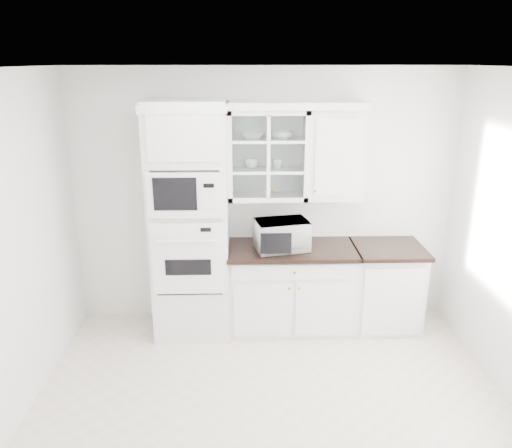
{
  "coord_description": "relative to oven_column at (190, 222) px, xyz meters",
  "views": [
    {
      "loc": [
        -0.2,
        -3.34,
        2.75
      ],
      "look_at": [
        -0.1,
        1.05,
        1.3
      ],
      "focal_mm": 35.0,
      "sensor_mm": 36.0,
      "label": 1
    }
  ],
  "objects": [
    {
      "name": "countertop_microwave",
      "position": [
        0.91,
        -0.02,
        -0.13
      ],
      "size": [
        0.6,
        0.53,
        0.3
      ],
      "primitive_type": "imported",
      "rotation": [
        0.0,
        0.0,
        3.35
      ],
      "color": "white",
      "rests_on": "base_cabinet_run"
    },
    {
      "name": "ground",
      "position": [
        0.75,
        -1.42,
        -1.19
      ],
      "size": [
        4.0,
        3.5,
        0.01
      ],
      "primitive_type": "cube",
      "color": "beige",
      "rests_on": "ground"
    },
    {
      "name": "extra_base_cabinet",
      "position": [
        2.03,
        0.03,
        -0.74
      ],
      "size": [
        0.72,
        0.67,
        0.92
      ],
      "color": "silver",
      "rests_on": "ground"
    },
    {
      "name": "room_shell",
      "position": [
        0.75,
        -0.99,
        0.58
      ],
      "size": [
        4.0,
        3.5,
        2.7
      ],
      "color": "white",
      "rests_on": "ground"
    },
    {
      "name": "cup_a",
      "position": [
        0.62,
        0.18,
        0.56
      ],
      "size": [
        0.16,
        0.16,
        0.1
      ],
      "primitive_type": "imported",
      "rotation": [
        0.0,
        0.0,
        -0.23
      ],
      "color": "white",
      "rests_on": "upper_cabinet_glass"
    },
    {
      "name": "oven_column",
      "position": [
        0.0,
        0.0,
        0.0
      ],
      "size": [
        0.76,
        0.68,
        2.4
      ],
      "color": "silver",
      "rests_on": "ground"
    },
    {
      "name": "base_cabinet_run",
      "position": [
        1.03,
        0.03,
        -0.74
      ],
      "size": [
        1.32,
        0.67,
        0.92
      ],
      "color": "silver",
      "rests_on": "ground"
    },
    {
      "name": "crown_molding",
      "position": [
        0.68,
        0.14,
        1.14
      ],
      "size": [
        2.14,
        0.38,
        0.07
      ],
      "primitive_type": "cube",
      "color": "white",
      "rests_on": "room_shell"
    },
    {
      "name": "bowl_a",
      "position": [
        0.63,
        0.18,
        0.84
      ],
      "size": [
        0.28,
        0.28,
        0.06
      ],
      "primitive_type": "imported",
      "rotation": [
        0.0,
        0.0,
        -0.18
      ],
      "color": "white",
      "rests_on": "upper_cabinet_glass"
    },
    {
      "name": "upper_cabinet_glass",
      "position": [
        0.78,
        0.17,
        0.65
      ],
      "size": [
        0.8,
        0.33,
        0.9
      ],
      "color": "silver",
      "rests_on": "room_shell"
    },
    {
      "name": "bowl_b",
      "position": [
        0.92,
        0.18,
        0.84
      ],
      "size": [
        0.25,
        0.25,
        0.07
      ],
      "primitive_type": "imported",
      "rotation": [
        0.0,
        0.0,
        -0.14
      ],
      "color": "white",
      "rests_on": "upper_cabinet_glass"
    },
    {
      "name": "cup_b",
      "position": [
        0.88,
        0.17,
        0.56
      ],
      "size": [
        0.11,
        0.11,
        0.1
      ],
      "primitive_type": "imported",
      "rotation": [
        0.0,
        0.0,
        0.04
      ],
      "color": "white",
      "rests_on": "upper_cabinet_glass"
    },
    {
      "name": "upper_cabinet_solid",
      "position": [
        1.46,
        0.17,
        0.65
      ],
      "size": [
        0.55,
        0.33,
        0.9
      ],
      "primitive_type": "cube",
      "color": "silver",
      "rests_on": "room_shell"
    }
  ]
}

